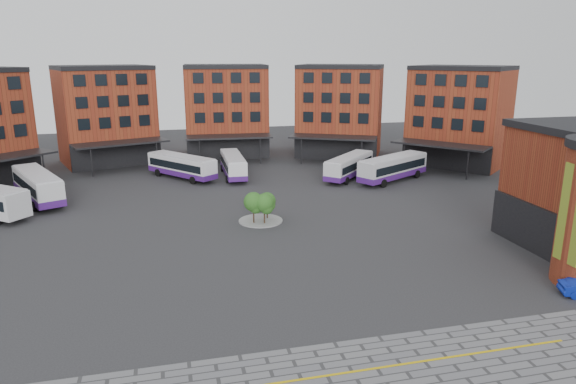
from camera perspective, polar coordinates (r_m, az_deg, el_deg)
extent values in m
plane|color=#28282B|center=(40.22, -2.67, -8.72)|extent=(160.00, 160.00, 0.00)
cube|color=gold|center=(28.84, 7.16, -19.20)|extent=(26.00, 0.15, 0.02)
cylinder|color=black|center=(72.48, -25.46, 2.29)|extent=(0.20, 0.20, 4.00)
cube|color=maroon|center=(83.53, -19.55, 7.89)|extent=(15.55, 13.69, 14.00)
cube|color=black|center=(79.59, -18.41, 4.02)|extent=(12.45, 4.71, 4.00)
cube|color=black|center=(83.04, -20.00, 12.89)|extent=(15.65, 13.97, 0.60)
cube|color=black|center=(78.43, -18.81, 9.16)|extent=(10.87, 3.87, 8.00)
cube|color=black|center=(77.00, -18.09, 5.21)|extent=(13.72, 8.39, 0.25)
cylinder|color=black|center=(74.63, -20.97, 3.10)|extent=(0.20, 0.20, 4.00)
cylinder|color=black|center=(76.90, -14.34, 3.96)|extent=(0.20, 0.20, 4.00)
cube|color=maroon|center=(86.14, -6.89, 8.84)|extent=(13.67, 10.88, 14.00)
cube|color=black|center=(82.04, -6.61, 5.01)|extent=(13.00, 1.41, 4.00)
cube|color=black|center=(85.66, -7.05, 13.70)|extent=(13.69, 11.18, 0.60)
cube|color=black|center=(80.90, -6.75, 10.01)|extent=(11.42, 0.95, 8.00)
cube|color=black|center=(79.40, -6.55, 6.14)|extent=(13.28, 5.30, 0.25)
cylinder|color=black|center=(77.85, -9.78, 4.35)|extent=(0.20, 0.20, 4.00)
cylinder|color=black|center=(78.34, -3.10, 4.61)|extent=(0.20, 0.20, 4.00)
cube|color=maroon|center=(85.36, 5.79, 8.81)|extent=(16.12, 14.81, 14.00)
cube|color=black|center=(81.31, 5.24, 4.95)|extent=(11.81, 6.35, 4.00)
cube|color=black|center=(84.88, 5.93, 13.72)|extent=(16.26, 15.08, 0.60)
cube|color=black|center=(80.16, 5.34, 10.00)|extent=(10.26, 5.33, 8.00)
cube|color=black|center=(78.68, 5.03, 6.10)|extent=(13.58, 9.82, 0.25)
cylinder|color=black|center=(78.06, 1.48, 4.59)|extent=(0.20, 0.20, 4.00)
cylinder|color=black|center=(76.74, 8.16, 4.26)|extent=(0.20, 0.20, 4.00)
cube|color=maroon|center=(81.23, 18.49, 7.80)|extent=(16.02, 16.39, 14.00)
cube|color=black|center=(77.42, 17.05, 3.84)|extent=(8.74, 10.28, 4.00)
cube|color=black|center=(80.72, 18.93, 12.94)|extent=(16.25, 16.58, 0.60)
cube|color=black|center=(76.24, 17.42, 9.13)|extent=(7.47, 8.86, 8.00)
cube|color=black|center=(74.89, 16.56, 5.07)|extent=(11.73, 12.79, 0.25)
cylinder|color=black|center=(75.23, 12.72, 3.82)|extent=(0.20, 0.20, 4.00)
cylinder|color=black|center=(72.17, 19.33, 2.87)|extent=(0.20, 0.20, 4.00)
cube|color=black|center=(47.49, 26.13, -3.94)|extent=(0.40, 12.00, 4.00)
cube|color=gold|center=(40.44, 28.96, -2.23)|extent=(0.12, 2.20, 7.00)
cylinder|color=gray|center=(51.56, -3.06, -3.20)|extent=(4.40, 4.40, 0.12)
cylinder|color=#332114|center=(50.64, -3.83, -2.67)|extent=(0.14, 0.14, 1.61)
sphere|color=#26561C|center=(50.22, -3.86, -1.10)|extent=(1.93, 1.93, 1.93)
sphere|color=#26561C|center=(50.24, -3.60, -1.66)|extent=(1.35, 1.35, 1.35)
cylinder|color=#332114|center=(52.08, -2.32, -2.28)|extent=(0.14, 0.14, 1.36)
sphere|color=#26561C|center=(51.72, -2.34, -0.99)|extent=(1.74, 1.74, 1.74)
sphere|color=#26561C|center=(51.74, -2.08, -1.45)|extent=(1.22, 1.22, 1.22)
cylinder|color=#332114|center=(50.44, -2.63, -2.75)|extent=(0.14, 0.14, 1.56)
sphere|color=#26561C|center=(50.03, -2.65, -1.22)|extent=(1.84, 1.84, 1.84)
sphere|color=#26561C|center=(50.06, -2.39, -1.77)|extent=(1.29, 1.29, 1.29)
cylinder|color=black|center=(59.11, -27.69, -2.08)|extent=(1.02, 0.93, 1.07)
cube|color=silver|center=(64.45, -26.07, 0.73)|extent=(7.50, 12.08, 2.68)
cube|color=black|center=(64.40, -26.09, 0.89)|extent=(7.15, 11.23, 1.04)
cube|color=silver|center=(64.15, -26.21, 1.93)|extent=(7.20, 11.60, 0.13)
cube|color=black|center=(70.07, -27.17, 1.85)|extent=(2.16, 1.08, 1.20)
cube|color=#481A78|center=(64.66, -25.97, -0.09)|extent=(7.55, 12.14, 0.77)
cylinder|color=black|center=(68.20, -27.77, 0.03)|extent=(0.75, 1.13, 1.09)
cylinder|color=black|center=(68.70, -25.54, 0.40)|extent=(0.75, 1.13, 1.09)
cylinder|color=black|center=(60.85, -26.35, -1.45)|extent=(0.75, 1.13, 1.09)
cylinder|color=black|center=(61.41, -23.88, -1.02)|extent=(0.75, 1.13, 1.09)
cube|color=white|center=(70.24, -11.73, 2.92)|extent=(8.84, 10.33, 2.48)
cube|color=black|center=(70.20, -11.73, 3.06)|extent=(8.34, 9.66, 0.96)
cube|color=silver|center=(69.98, -11.78, 3.95)|extent=(8.48, 9.91, 0.12)
cube|color=black|center=(74.40, -14.46, 3.61)|extent=(1.77, 1.42, 1.11)
cube|color=#481A78|center=(70.42, -11.69, 2.22)|extent=(8.89, 10.38, 0.71)
cylinder|color=black|center=(72.47, -14.25, 2.10)|extent=(0.86, 0.98, 1.01)
cylinder|color=black|center=(73.99, -12.71, 2.45)|extent=(0.86, 0.98, 1.01)
cylinder|color=black|center=(67.07, -10.53, 1.28)|extent=(0.86, 0.98, 1.01)
cylinder|color=black|center=(68.71, -8.95, 1.68)|extent=(0.86, 0.98, 1.01)
cube|color=white|center=(70.27, -6.12, 3.09)|extent=(2.59, 10.68, 2.37)
cube|color=black|center=(70.23, -6.12, 3.23)|extent=(2.63, 9.83, 0.92)
cube|color=silver|center=(70.03, -6.14, 4.08)|extent=(2.48, 10.25, 0.12)
cube|color=black|center=(75.31, -6.60, 4.06)|extent=(2.06, 0.15, 1.06)
cube|color=#481A78|center=(70.45, -6.10, 2.42)|extent=(2.63, 10.72, 0.68)
cylinder|color=black|center=(73.72, -7.34, 2.64)|extent=(0.31, 0.97, 0.97)
cylinder|color=black|center=(73.97, -5.47, 2.74)|extent=(0.31, 0.97, 0.97)
cylinder|color=black|center=(67.11, -6.77, 1.42)|extent=(0.31, 0.97, 0.97)
cylinder|color=black|center=(67.39, -4.72, 1.53)|extent=(0.31, 0.97, 0.97)
cube|color=silver|center=(69.48, 6.81, 2.95)|extent=(9.24, 9.45, 2.40)
cube|color=black|center=(69.44, 6.81, 3.09)|extent=(8.68, 8.87, 0.93)
cube|color=silver|center=(69.23, 6.84, 3.96)|extent=(8.87, 9.07, 0.12)
cube|color=black|center=(74.22, 8.46, 3.85)|extent=(1.58, 1.53, 1.08)
cube|color=#481A78|center=(69.66, 6.79, 2.26)|extent=(9.30, 9.51, 0.69)
cylinder|color=black|center=(73.31, 6.99, 2.59)|extent=(0.89, 0.91, 0.98)
cylinder|color=black|center=(72.41, 8.76, 2.36)|extent=(0.89, 0.91, 0.98)
cylinder|color=black|center=(67.19, 4.64, 1.50)|extent=(0.89, 0.91, 0.98)
cylinder|color=black|center=(66.20, 6.54, 1.24)|extent=(0.89, 0.91, 0.98)
cube|color=silver|center=(68.77, 11.60, 2.75)|extent=(11.47, 8.08, 2.60)
cube|color=black|center=(68.73, 11.60, 2.90)|extent=(10.69, 7.67, 1.01)
cube|color=silver|center=(68.50, 11.66, 3.85)|extent=(11.02, 7.76, 0.13)
cube|color=black|center=(73.41, 14.21, 3.56)|extent=(1.22, 2.02, 1.17)
cube|color=#481A78|center=(68.97, 11.56, 1.99)|extent=(11.53, 8.14, 0.74)
cylinder|color=black|center=(72.80, 12.40, 2.29)|extent=(1.08, 0.80, 1.06)
cylinder|color=black|center=(71.39, 14.15, 1.93)|extent=(1.08, 0.80, 1.06)
cylinder|color=black|center=(66.90, 8.75, 1.35)|extent=(1.08, 0.80, 1.06)
cylinder|color=black|center=(65.35, 10.58, 0.94)|extent=(1.08, 0.80, 1.06)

